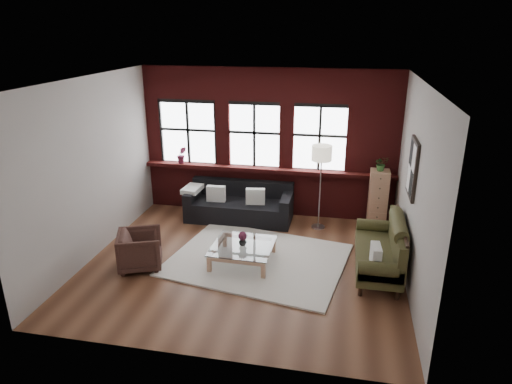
% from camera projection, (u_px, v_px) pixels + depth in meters
% --- Properties ---
extents(floor, '(5.50, 5.50, 0.00)m').
position_uv_depth(floor, '(244.00, 263.00, 8.15)').
color(floor, '#57311F').
rests_on(floor, ground).
extents(ceiling, '(5.50, 5.50, 0.00)m').
position_uv_depth(ceiling, '(242.00, 80.00, 7.04)').
color(ceiling, white).
rests_on(ceiling, ground).
extents(wall_back, '(5.50, 0.00, 5.50)m').
position_uv_depth(wall_back, '(269.00, 143.00, 9.90)').
color(wall_back, '#A8A29C').
rests_on(wall_back, ground).
extents(wall_front, '(5.50, 0.00, 5.50)m').
position_uv_depth(wall_front, '(196.00, 245.00, 5.29)').
color(wall_front, '#A8A29C').
rests_on(wall_front, ground).
extents(wall_left, '(0.00, 5.00, 5.00)m').
position_uv_depth(wall_left, '(92.00, 169.00, 8.10)').
color(wall_left, '#A8A29C').
rests_on(wall_left, ground).
extents(wall_right, '(0.00, 5.00, 5.00)m').
position_uv_depth(wall_right, '(415.00, 189.00, 7.09)').
color(wall_right, '#A8A29C').
rests_on(wall_right, ground).
extents(brick_backwall, '(5.50, 0.12, 3.20)m').
position_uv_depth(brick_backwall, '(268.00, 143.00, 9.84)').
color(brick_backwall, '#541413').
rests_on(brick_backwall, floor).
extents(sill_ledge, '(5.50, 0.30, 0.08)m').
position_uv_depth(sill_ledge, '(267.00, 169.00, 9.95)').
color(sill_ledge, '#541413').
rests_on(sill_ledge, brick_backwall).
extents(window_left, '(1.38, 0.10, 1.50)m').
position_uv_depth(window_left, '(188.00, 133.00, 10.13)').
color(window_left, black).
rests_on(window_left, brick_backwall).
extents(window_mid, '(1.38, 0.10, 1.50)m').
position_uv_depth(window_mid, '(255.00, 136.00, 9.85)').
color(window_mid, black).
rests_on(window_mid, brick_backwall).
extents(window_right, '(1.38, 0.10, 1.50)m').
position_uv_depth(window_right, '(320.00, 139.00, 9.60)').
color(window_right, black).
rests_on(window_right, brick_backwall).
extents(wall_poster, '(0.05, 0.74, 0.94)m').
position_uv_depth(wall_poster, '(413.00, 168.00, 7.29)').
color(wall_poster, black).
rests_on(wall_poster, wall_right).
extents(shag_rug, '(3.39, 2.86, 0.03)m').
position_uv_depth(shag_rug, '(258.00, 260.00, 8.24)').
color(shag_rug, beige).
rests_on(shag_rug, floor).
extents(dark_sofa, '(2.26, 0.92, 0.82)m').
position_uv_depth(dark_sofa, '(239.00, 202.00, 9.85)').
color(dark_sofa, black).
rests_on(dark_sofa, floor).
extents(pillow_a, '(0.41, 0.16, 0.34)m').
position_uv_depth(pillow_a, '(216.00, 194.00, 9.78)').
color(pillow_a, silver).
rests_on(pillow_a, dark_sofa).
extents(pillow_b, '(0.42, 0.20, 0.34)m').
position_uv_depth(pillow_b, '(255.00, 196.00, 9.62)').
color(pillow_b, silver).
rests_on(pillow_b, dark_sofa).
extents(vintage_settee, '(0.82, 1.85, 0.98)m').
position_uv_depth(vintage_settee, '(378.00, 246.00, 7.69)').
color(vintage_settee, '#373419').
rests_on(vintage_settee, floor).
extents(pillow_settee, '(0.17, 0.39, 0.34)m').
position_uv_depth(pillow_settee, '(376.00, 256.00, 7.15)').
color(pillow_settee, silver).
rests_on(pillow_settee, vintage_settee).
extents(armchair, '(0.95, 0.94, 0.67)m').
position_uv_depth(armchair, '(140.00, 250.00, 7.91)').
color(armchair, '#3A221D').
rests_on(armchair, floor).
extents(coffee_table, '(1.09, 1.09, 0.36)m').
position_uv_depth(coffee_table, '(243.00, 254.00, 8.11)').
color(coffee_table, tan).
rests_on(coffee_table, shag_rug).
extents(vase, '(0.19, 0.19, 0.15)m').
position_uv_depth(vase, '(243.00, 241.00, 8.02)').
color(vase, '#B2B2B2').
rests_on(vase, coffee_table).
extents(flowers, '(0.16, 0.16, 0.16)m').
position_uv_depth(flowers, '(243.00, 236.00, 7.99)').
color(flowers, '#5C1F38').
rests_on(flowers, vase).
extents(drawer_chest, '(0.38, 0.38, 1.24)m').
position_uv_depth(drawer_chest, '(378.00, 199.00, 9.40)').
color(drawer_chest, tan).
rests_on(drawer_chest, floor).
extents(potted_plant_top, '(0.33, 0.30, 0.30)m').
position_uv_depth(potted_plant_top, '(381.00, 164.00, 9.14)').
color(potted_plant_top, '#2D5923').
rests_on(potted_plant_top, drawer_chest).
extents(floor_lamp, '(0.40, 0.40, 1.92)m').
position_uv_depth(floor_lamp, '(320.00, 184.00, 9.26)').
color(floor_lamp, '#A5A5A8').
rests_on(floor_lamp, floor).
extents(sill_plant, '(0.26, 0.24, 0.38)m').
position_uv_depth(sill_plant, '(182.00, 155.00, 10.20)').
color(sill_plant, '#5C1F38').
rests_on(sill_plant, sill_ledge).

